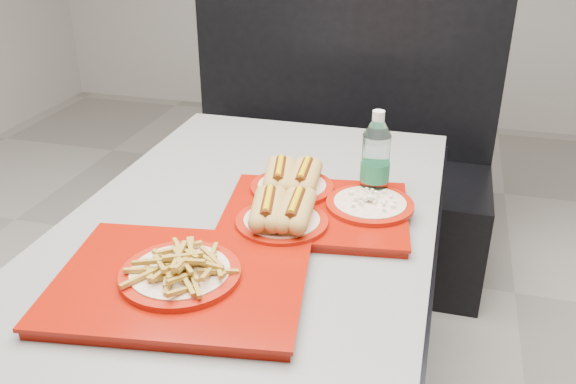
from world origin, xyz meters
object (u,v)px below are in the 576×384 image
(water_bottle, at_px, (375,162))
(diner_table, at_px, (255,270))
(booth_bench, at_px, (334,170))
(tray_far, at_px, (181,277))
(tray_near, at_px, (309,203))

(water_bottle, bearing_deg, diner_table, -148.17)
(booth_bench, bearing_deg, tray_far, -91.67)
(booth_bench, bearing_deg, tray_near, -82.67)
(diner_table, relative_size, tray_near, 2.88)
(diner_table, relative_size, tray_far, 2.55)
(tray_far, xyz_separation_m, water_bottle, (0.32, 0.51, 0.08))
(diner_table, bearing_deg, water_bottle, 31.83)
(tray_far, bearing_deg, booth_bench, 88.33)
(diner_table, height_order, water_bottle, water_bottle)
(tray_near, xyz_separation_m, tray_far, (-0.18, -0.37, -0.01))
(diner_table, distance_m, water_bottle, 0.43)
(tray_near, bearing_deg, booth_bench, 97.33)
(water_bottle, bearing_deg, booth_bench, 106.84)
(booth_bench, height_order, water_bottle, booth_bench)
(diner_table, bearing_deg, booth_bench, 90.00)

